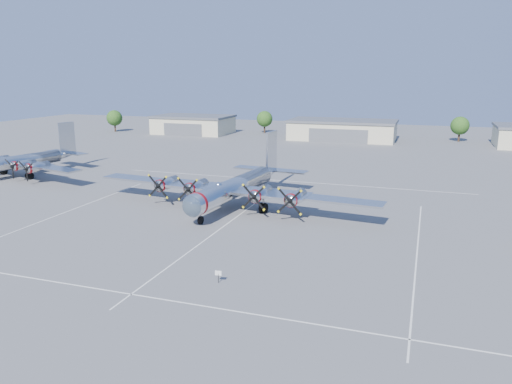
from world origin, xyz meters
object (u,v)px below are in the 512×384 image
(tree_west, at_px, (265,119))
(tree_east, at_px, (460,126))
(main_bomber_b29, at_px, (237,206))
(bomber_west, at_px, (24,176))
(hangar_west, at_px, (193,124))
(tree_far_west, at_px, (114,118))
(info_placard, at_px, (218,274))
(hangar_center, at_px, (342,130))

(tree_west, relative_size, tree_east, 1.00)
(tree_west, height_order, tree_east, same)
(main_bomber_b29, xyz_separation_m, bomber_west, (-43.36, 6.96, 0.00))
(hangar_west, relative_size, tree_east, 3.40)
(hangar_west, height_order, tree_west, tree_west)
(tree_east, bearing_deg, tree_far_west, -174.29)
(tree_east, distance_m, info_placard, 108.28)
(tree_far_west, distance_m, tree_east, 100.50)
(tree_far_west, bearing_deg, bomber_west, -68.86)
(hangar_west, relative_size, hangar_center, 0.79)
(tree_far_west, bearing_deg, hangar_west, 9.01)
(tree_far_west, relative_size, info_placard, 5.97)
(hangar_center, bearing_deg, tree_east, 11.38)
(bomber_west, bearing_deg, hangar_center, 69.66)
(hangar_center, height_order, tree_far_west, tree_far_west)
(hangar_west, distance_m, bomber_west, 67.85)
(tree_far_west, distance_m, bomber_west, 68.57)
(hangar_west, bearing_deg, main_bomber_b29, -60.07)
(info_placard, bearing_deg, hangar_center, 86.83)
(tree_east, xyz_separation_m, main_bomber_b29, (-31.97, -80.79, -4.22))
(hangar_center, height_order, info_placard, hangar_center)
(hangar_west, relative_size, tree_far_west, 3.40)
(hangar_west, distance_m, tree_west, 21.61)
(tree_west, bearing_deg, main_bomber_b29, -74.45)
(hangar_center, height_order, bomber_west, hangar_center)
(hangar_west, bearing_deg, hangar_center, -0.00)
(main_bomber_b29, relative_size, bomber_west, 1.24)
(main_bomber_b29, bearing_deg, tree_west, 111.59)
(hangar_west, distance_m, main_bomber_b29, 86.30)
(main_bomber_b29, relative_size, info_placard, 36.58)
(tree_west, xyz_separation_m, tree_east, (55.00, -2.00, 0.00))
(hangar_west, relative_size, bomber_west, 0.69)
(bomber_west, relative_size, info_placard, 29.51)
(hangar_center, distance_m, main_bomber_b29, 74.83)
(tree_west, relative_size, info_placard, 5.97)
(tree_far_west, distance_m, info_placard, 122.03)
(hangar_center, xyz_separation_m, bomber_west, (-45.32, -67.80, -2.71))
(bomber_west, bearing_deg, info_placard, -18.32)
(hangar_west, xyz_separation_m, hangar_center, (45.00, -0.00, -0.00))
(hangar_center, bearing_deg, main_bomber_b29, -91.51)
(main_bomber_b29, distance_m, bomber_west, 43.91)
(hangar_west, bearing_deg, tree_far_west, -170.99)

